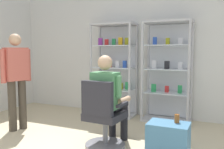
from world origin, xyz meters
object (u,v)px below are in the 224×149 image
Objects in this scene: display_cabinet_right at (168,71)px; seated_shopkeeper at (109,96)px; display_cabinet_left at (115,69)px; standing_customer at (16,75)px; office_chair at (103,121)px; storage_crate at (168,139)px; tea_glass at (177,119)px.

seated_shopkeeper is (-0.47, -1.61, -0.25)m from display_cabinet_right.
standing_customer is (-1.09, -1.62, -0.03)m from display_cabinet_left.
office_chair is at bearing -93.39° from seated_shopkeeper.
display_cabinet_right is 1.17× the size of standing_customer.
display_cabinet_right is at bearing 73.55° from seated_shopkeeper.
display_cabinet_left reaches higher than storage_crate.
display_cabinet_left is at bearing 135.66° from tea_glass.
standing_customer is (-1.72, -0.02, 0.22)m from seated_shopkeeper.
seated_shopkeeper is at bearing -106.45° from display_cabinet_right.
standing_customer reaches higher than storage_crate.
standing_customer is at bearing -123.96° from display_cabinet_left.
display_cabinet_right is 1.70m from seated_shopkeeper.
storage_crate is 4.79× the size of tea_glass.
display_cabinet_left is 2.29m from storage_crate.
office_chair is 8.85× the size of tea_glass.
standing_customer is at bearing -179.14° from storage_crate.
seated_shopkeeper is at bearing 0.50° from standing_customer.
tea_glass is at bearing 14.87° from office_chair.
seated_shopkeeper is 0.79× the size of standing_customer.
standing_customer reaches higher than seated_shopkeeper.
office_chair reaches higher than storage_crate.
tea_glass is (0.09, 0.06, 0.27)m from storage_crate.
seated_shopkeeper is 11.90× the size of tea_glass.
display_cabinet_right is (1.10, 0.00, -0.00)m from display_cabinet_left.
display_cabinet_left is 1.17× the size of standing_customer.
office_chair is at bearing -4.95° from standing_customer.
office_chair is (0.62, -1.77, -0.57)m from display_cabinet_left.
standing_customer reaches higher than tea_glass.
tea_glass is 0.07× the size of standing_customer.
standing_customer is (-1.71, 0.15, 0.54)m from office_chair.
seated_shopkeeper is at bearing -178.40° from storage_crate.
display_cabinet_right is 1.47× the size of seated_shopkeeper.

